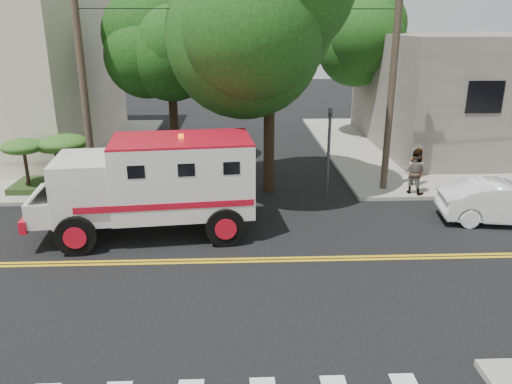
{
  "coord_description": "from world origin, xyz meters",
  "views": [
    {
      "loc": [
        0.14,
        -13.41,
        6.73
      ],
      "look_at": [
        0.76,
        1.62,
        1.6
      ],
      "focal_mm": 35.0,
      "sensor_mm": 36.0,
      "label": 1
    }
  ],
  "objects_px": {
    "pedestrian_b": "(415,171)",
    "pedestrian_a": "(417,166)",
    "armored_truck": "(155,181)",
    "parked_sedan": "(505,203)"
  },
  "relations": [
    {
      "from": "armored_truck",
      "to": "pedestrian_a",
      "type": "relative_size",
      "value": 4.54
    },
    {
      "from": "pedestrian_a",
      "to": "pedestrian_b",
      "type": "relative_size",
      "value": 0.89
    },
    {
      "from": "parked_sedan",
      "to": "pedestrian_b",
      "type": "xyz_separation_m",
      "value": [
        -2.24,
        2.89,
        0.32
      ]
    },
    {
      "from": "pedestrian_a",
      "to": "armored_truck",
      "type": "bearing_deg",
      "value": 14.88
    },
    {
      "from": "parked_sedan",
      "to": "pedestrian_b",
      "type": "bearing_deg",
      "value": 46.2
    },
    {
      "from": "armored_truck",
      "to": "pedestrian_b",
      "type": "relative_size",
      "value": 4.05
    },
    {
      "from": "pedestrian_b",
      "to": "pedestrian_a",
      "type": "bearing_deg",
      "value": -72.66
    },
    {
      "from": "parked_sedan",
      "to": "pedestrian_a",
      "type": "height_order",
      "value": "pedestrian_a"
    },
    {
      "from": "pedestrian_b",
      "to": "armored_truck",
      "type": "bearing_deg",
      "value": 59.44
    },
    {
      "from": "armored_truck",
      "to": "parked_sedan",
      "type": "xyz_separation_m",
      "value": [
        12.06,
        0.46,
        -1.11
      ]
    }
  ]
}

